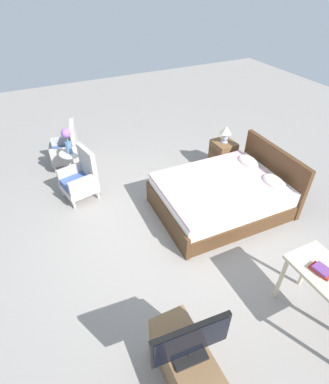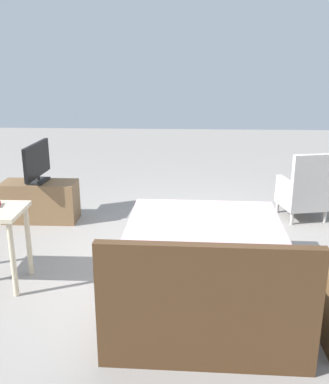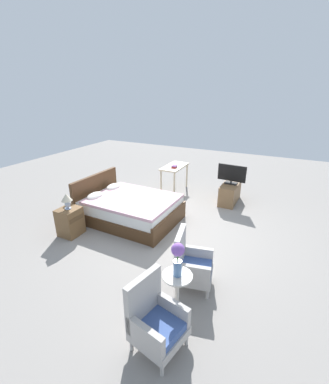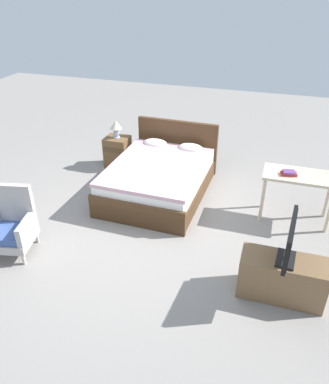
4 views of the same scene
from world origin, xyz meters
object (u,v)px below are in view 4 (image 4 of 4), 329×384
tv_stand (282,278)px  tv_flatscreen (290,241)px  book_stack (289,173)px  nightstand (118,152)px  bed (160,177)px  armchair_by_window_right (12,227)px  table_lamp (116,127)px  vanity_desk (299,182)px

tv_stand → tv_flatscreen: bearing=-4.6°
tv_flatscreen → book_stack: bearing=91.7°
nightstand → bed: bearing=-33.4°
armchair_by_window_right → table_lamp: table_lamp is taller
bed → tv_stand: bearing=-42.0°
tv_stand → vanity_desk: 1.74m
tv_flatscreen → book_stack: (-0.05, 1.63, 0.01)m
nightstand → tv_stand: 4.09m
book_stack → vanity_desk: bearing=21.2°
armchair_by_window_right → nightstand: bearing=83.9°
tv_stand → vanity_desk: (0.12, 1.70, 0.39)m
bed → vanity_desk: size_ratio=2.06×
tv_flatscreen → book_stack: tv_flatscreen is taller
table_lamp → tv_stand: bearing=-39.2°
table_lamp → vanity_desk: (3.29, -0.89, -0.16)m
armchair_by_window_right → table_lamp: bearing=83.9°
bed → table_lamp: (-1.10, 0.72, 0.51)m
table_lamp → book_stack: table_lamp is taller
tv_stand → vanity_desk: size_ratio=0.92×
nightstand → vanity_desk: vanity_desk is taller
armchair_by_window_right → tv_flatscreen: 3.50m
bed → tv_stand: bed is taller
nightstand → table_lamp: size_ratio=1.79×
table_lamp → vanity_desk: table_lamp is taller
tv_flatscreen → vanity_desk: tv_flatscreen is taller
table_lamp → tv_stand: (3.17, -2.59, -0.54)m
book_stack → bed: bearing=173.5°
armchair_by_window_right → vanity_desk: armchair_by_window_right is taller
table_lamp → bed: bearing=-33.4°
armchair_by_window_right → nightstand: size_ratio=1.55×
bed → tv_flatscreen: (2.07, -1.86, 0.49)m
table_lamp → vanity_desk: 3.41m
armchair_by_window_right → tv_flatscreen: size_ratio=1.24×
armchair_by_window_right → vanity_desk: (3.59, 1.90, 0.28)m
bed → vanity_desk: bed is taller
book_stack → tv_flatscreen: bearing=-88.3°
armchair_by_window_right → bed: bearing=55.9°
table_lamp → nightstand: bearing=-90.0°
vanity_desk → book_stack: 0.23m
armchair_by_window_right → book_stack: 3.91m
nightstand → book_stack: (3.12, -0.95, 0.50)m
tv_stand → book_stack: 1.72m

